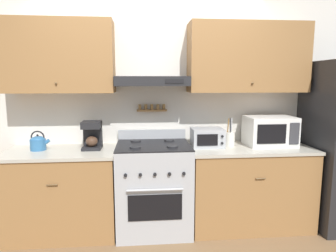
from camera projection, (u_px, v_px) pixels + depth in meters
ground_plane at (155, 244)px, 2.96m from camera, size 16.00×16.00×0.00m
wall_back at (156, 91)px, 3.37m from camera, size 5.20×0.46×2.55m
counter_left at (62, 192)px, 3.15m from camera, size 1.14×0.68×0.89m
counter_right at (248, 186)px, 3.33m from camera, size 1.32×0.68×0.89m
stove_range at (154, 187)px, 3.21m from camera, size 0.77×0.71×1.05m
tea_kettle at (38, 143)px, 3.09m from camera, size 0.20×0.16×0.20m
coffee_maker at (92, 135)px, 3.16m from camera, size 0.19×0.23×0.29m
microwave at (270, 131)px, 3.32m from camera, size 0.52×0.39×0.32m
utensil_crock at (229, 139)px, 3.27m from camera, size 0.11×0.11×0.31m
toaster_oven at (207, 138)px, 3.25m from camera, size 0.34×0.28×0.20m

